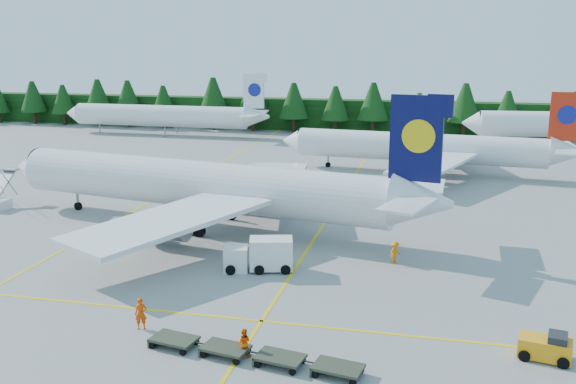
% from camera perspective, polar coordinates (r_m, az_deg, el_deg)
% --- Properties ---
extents(ground, '(320.00, 320.00, 0.00)m').
position_cam_1_polar(ground, '(47.99, -7.43, -7.72)').
color(ground, gray).
rests_on(ground, ground).
extents(taxi_stripe_a, '(0.25, 120.00, 0.01)m').
position_cam_1_polar(taxi_stripe_a, '(70.87, -12.42, -0.99)').
color(taxi_stripe_a, yellow).
rests_on(taxi_stripe_a, ground).
extents(taxi_stripe_b, '(0.25, 120.00, 0.01)m').
position_cam_1_polar(taxi_stripe_b, '(64.96, 3.74, -2.01)').
color(taxi_stripe_b, yellow).
rests_on(taxi_stripe_b, ground).
extents(taxi_stripe_cross, '(80.00, 0.25, 0.01)m').
position_cam_1_polar(taxi_stripe_cross, '(42.86, -10.27, -10.47)').
color(taxi_stripe_cross, yellow).
rests_on(taxi_stripe_cross, ground).
extents(treeline_hedge, '(220.00, 4.00, 6.00)m').
position_cam_1_polar(treeline_hedge, '(125.69, 5.73, 6.78)').
color(treeline_hedge, black).
rests_on(treeline_hedge, ground).
extents(airliner_navy, '(44.36, 36.18, 13.00)m').
position_cam_1_polar(airliner_navy, '(61.16, -8.78, 0.66)').
color(airliner_navy, silver).
rests_on(airliner_navy, ground).
extents(airliner_red, '(38.13, 31.24, 11.09)m').
position_cam_1_polar(airliner_red, '(86.57, 11.07, 3.89)').
color(airliner_red, silver).
rests_on(airliner_red, ground).
extents(airliner_far_left, '(39.52, 4.45, 11.49)m').
position_cam_1_polar(airliner_far_left, '(122.67, -11.75, 6.70)').
color(airliner_far_left, silver).
rests_on(airliner_far_left, ground).
extents(service_truck, '(5.52, 3.14, 2.52)m').
position_cam_1_polar(service_truck, '(49.07, -2.63, -5.59)').
color(service_truck, white).
rests_on(service_truck, ground).
extents(baggage_tug, '(3.00, 1.99, 1.48)m').
position_cam_1_polar(baggage_tug, '(38.94, 21.99, -12.64)').
color(baggage_tug, orange).
rests_on(baggage_tug, ground).
extents(dolly_train, '(12.49, 3.16, 0.15)m').
position_cam_1_polar(dolly_train, '(36.25, -3.19, -14.04)').
color(dolly_train, '#323627').
rests_on(dolly_train, ground).
extents(uld_pair, '(4.72, 1.97, 1.49)m').
position_cam_1_polar(uld_pair, '(58.44, -13.64, -3.09)').
color(uld_pair, '#323627').
rests_on(uld_pair, ground).
extents(crew_a, '(0.84, 0.70, 1.99)m').
position_cam_1_polar(crew_a, '(40.55, -12.95, -10.50)').
color(crew_a, '#E64004').
rests_on(crew_a, ground).
extents(crew_b, '(0.90, 0.75, 1.66)m').
position_cam_1_polar(crew_b, '(36.55, -3.96, -13.20)').
color(crew_b, '#FC5205').
rests_on(crew_b, ground).
extents(crew_c, '(0.82, 0.88, 1.77)m').
position_cam_1_polar(crew_c, '(51.32, 9.51, -5.33)').
color(crew_c, orange).
rests_on(crew_c, ground).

